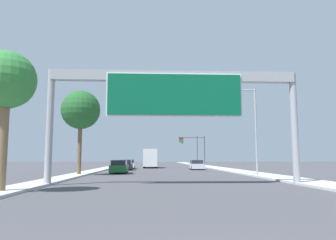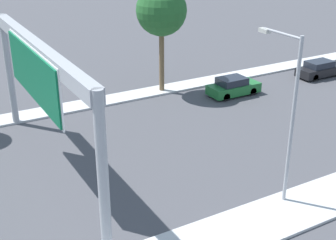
# 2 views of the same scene
# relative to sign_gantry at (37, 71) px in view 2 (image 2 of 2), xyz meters

# --- Properties ---
(sign_gantry) EXTENTS (16.86, 0.73, 7.62)m
(sign_gantry) POSITION_rel_sign_gantry_xyz_m (0.00, 0.00, 0.00)
(sign_gantry) COLOR #9EA0A5
(sign_gantry) RESTS_ON ground
(car_near_center) EXTENTS (1.79, 4.62, 1.48)m
(car_near_center) POSITION_rel_sign_gantry_xyz_m (-5.25, 26.60, -5.39)
(car_near_center) COLOR black
(car_near_center) RESTS_ON ground
(car_mid_right) EXTENTS (1.87, 4.28, 1.51)m
(car_mid_right) POSITION_rel_sign_gantry_xyz_m (-5.25, 16.81, -5.38)
(car_mid_right) COLOR #1E662D
(car_mid_right) RESTS_ON ground
(palm_tree_background) EXTENTS (3.99, 3.99, 8.68)m
(palm_tree_background) POSITION_rel_sign_gantry_xyz_m (-8.83, 12.18, 0.54)
(palm_tree_background) COLOR brown
(palm_tree_background) RESTS_ON ground
(street_lamp_right) EXTENTS (2.86, 0.28, 8.54)m
(street_lamp_right) POSITION_rel_sign_gantry_xyz_m (8.23, 9.59, -1.01)
(street_lamp_right) COLOR #9EA0A5
(street_lamp_right) RESTS_ON ground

